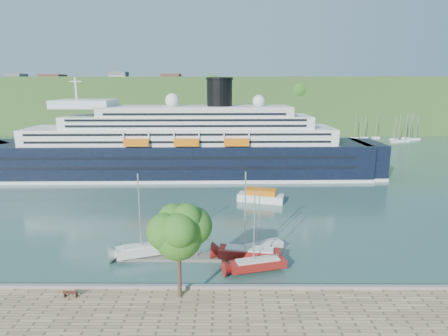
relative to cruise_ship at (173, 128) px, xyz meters
The scene contains 12 objects.
ground 52.38m from the cruise_ship, 81.22° to the right, with size 400.00×400.00×0.00m, color #2A4C43.
far_hillside 94.78m from the cruise_ship, 85.28° to the left, with size 400.00×50.00×24.00m, color #365722.
quay_coping 52.33m from the cruise_ship, 81.26° to the right, with size 220.00×0.50×0.30m, color slate.
cruise_ship is the anchor object (origin of this frame).
park_bench 53.41m from the cruise_ship, 93.18° to the right, with size 1.35×0.55×0.86m, color #4A2415, non-canonical shape.
promenade_tree 53.03m from the cruise_ship, 81.74° to the right, with size 6.13×6.13×10.15m, color #2A641A, non-canonical shape.
floating_pontoon 44.16m from the cruise_ship, 81.10° to the right, with size 16.69×2.04×0.37m, color #69655D, non-canonical shape.
sailboat_white_near 42.43m from the cruise_ship, 87.06° to the right, with size 7.93×2.20×10.25m, color silver, non-canonical shape.
sailboat_red 45.91m from the cruise_ship, 70.94° to the right, with size 8.24×2.29×10.65m, color maroon, non-canonical shape.
sailboat_white_far 44.42m from the cruise_ship, 67.81° to the right, with size 6.31×1.75×8.14m, color silver, non-canonical shape.
tender_launch 28.37m from the cruise_ship, 46.02° to the right, with size 8.40×2.87×2.32m, color orange, non-canonical shape.
sailboat_extra 48.61m from the cruise_ship, 71.03° to the right, with size 7.18×1.99×9.27m, color maroon, non-canonical shape.
Camera 1 is at (4.21, -34.22, 21.01)m, focal length 30.00 mm.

